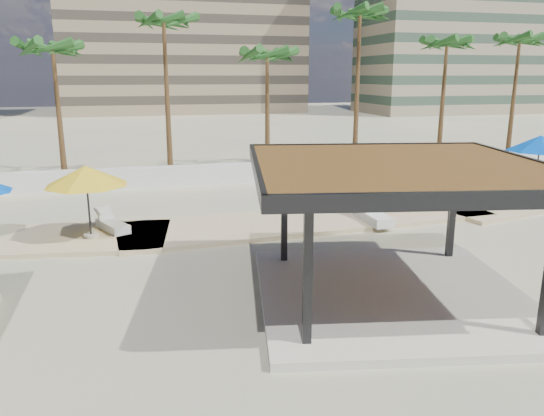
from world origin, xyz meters
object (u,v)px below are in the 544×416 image
Objects in this scene: umbrella_c at (421,157)px; lounger_a at (112,225)px; pavilion_central at (395,218)px; lounger_b at (373,216)px.

umbrella_c reaches higher than lounger_a.
pavilion_central reaches higher than umbrella_c.
umbrella_c is 1.59× the size of lounger_b.
umbrella_c is 3.93m from lounger_b.
umbrella_c is at bearing 66.96° from pavilion_central.
lounger_a is at bearing -179.96° from umbrella_c.
pavilion_central reaches higher than lounger_b.
pavilion_central is at bearing -123.78° from umbrella_c.
pavilion_central is 4.29× the size of lounger_a.
lounger_b reaches higher than lounger_a.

